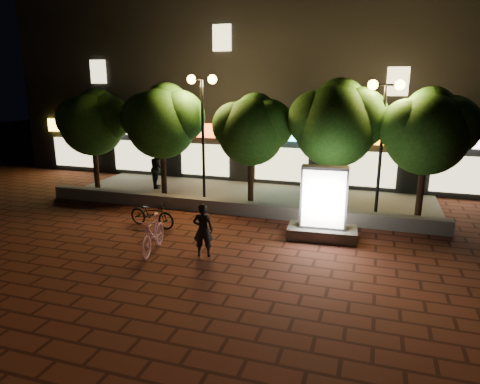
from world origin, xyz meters
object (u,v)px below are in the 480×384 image
at_px(tree_far_left, 94,120).
at_px(rider, 203,230).
at_px(tree_right, 337,121).
at_px(scooter_parked, 152,214).
at_px(street_lamp_right, 384,113).
at_px(tree_left, 163,119).
at_px(tree_far_right, 429,129).
at_px(tree_mid, 253,127).
at_px(ad_kiosk, 323,210).
at_px(pedestrian, 158,168).
at_px(street_lamp_left, 202,106).
at_px(scooter_pink, 153,234).

bearing_deg(tree_far_left, rider, -36.55).
bearing_deg(tree_right, scooter_parked, -147.01).
bearing_deg(street_lamp_right, tree_left, 178.32).
xyz_separation_m(tree_left, tree_far_right, (10.50, -0.00, -0.08)).
xyz_separation_m(tree_mid, ad_kiosk, (3.30, -3.11, -2.25)).
distance_m(tree_right, pedestrian, 8.77).
bearing_deg(street_lamp_right, scooter_parked, -154.71).
distance_m(tree_far_right, pedestrian, 11.80).
xyz_separation_m(tree_far_right, pedestrian, (-11.50, 1.17, -2.35)).
bearing_deg(tree_left, pedestrian, 130.53).
height_order(tree_left, street_lamp_right, street_lamp_right).
xyz_separation_m(tree_far_right, ad_kiosk, (-3.20, -3.11, -2.40)).
bearing_deg(tree_right, pedestrian, 171.97).
relative_size(street_lamp_left, ad_kiosk, 2.15).
xyz_separation_m(tree_mid, pedestrian, (-5.00, 1.17, -2.20)).
bearing_deg(rider, pedestrian, -66.14).
xyz_separation_m(tree_far_right, street_lamp_left, (-8.55, -0.26, 0.66)).
relative_size(tree_far_left, tree_far_right, 0.97).
height_order(tree_right, ad_kiosk, tree_right).
height_order(tree_left, tree_mid, tree_left).
bearing_deg(tree_far_right, tree_far_left, -180.00).
relative_size(tree_mid, tree_right, 0.89).
distance_m(rider, scooter_parked, 3.32).
relative_size(tree_mid, street_lamp_left, 0.87).
xyz_separation_m(street_lamp_right, scooter_pink, (-6.34, -5.58, -3.33)).
bearing_deg(scooter_pink, tree_left, 104.63).
relative_size(tree_far_left, tree_mid, 1.03).
distance_m(ad_kiosk, scooter_pink, 5.45).
xyz_separation_m(tree_left, scooter_pink, (2.60, -5.85, -2.88)).
bearing_deg(tree_mid, tree_left, 180.00).
distance_m(scooter_pink, scooter_parked, 2.35).
relative_size(street_lamp_right, scooter_parked, 2.69).
relative_size(street_lamp_right, pedestrian, 2.67).
height_order(tree_mid, scooter_parked, tree_mid).
bearing_deg(pedestrian, scooter_pink, -177.57).
height_order(tree_far_left, rider, tree_far_left).
bearing_deg(ad_kiosk, street_lamp_right, 59.88).
relative_size(tree_far_left, tree_right, 0.91).
bearing_deg(tree_right, tree_mid, -180.00).
bearing_deg(street_lamp_left, rider, -67.77).
xyz_separation_m(tree_left, pedestrian, (-1.00, 1.17, -2.43)).
bearing_deg(tree_far_right, rider, -138.15).
bearing_deg(street_lamp_left, pedestrian, 154.04).
height_order(tree_right, rider, tree_right).
distance_m(tree_far_left, rider, 9.85).
bearing_deg(tree_left, tree_far_right, -0.00).
bearing_deg(tree_left, ad_kiosk, -23.06).
height_order(tree_far_left, tree_right, tree_right).
distance_m(tree_right, scooter_pink, 8.08).
distance_m(tree_left, tree_mid, 4.00).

